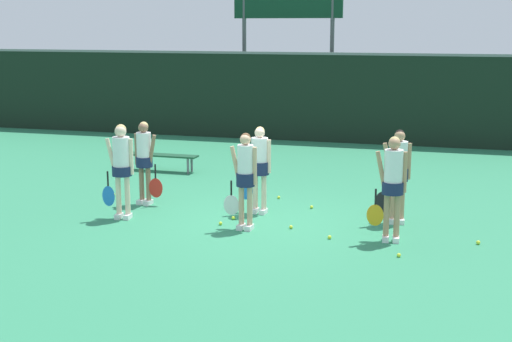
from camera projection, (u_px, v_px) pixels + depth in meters
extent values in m
plane|color=#2D7F56|center=(256.00, 221.00, 13.45)|extent=(140.00, 140.00, 0.00)
cube|color=black|center=(341.00, 99.00, 22.16)|extent=(60.00, 0.06, 2.73)
cube|color=slate|center=(342.00, 54.00, 21.88)|extent=(60.00, 0.08, 0.08)
cylinder|color=#515156|center=(244.00, 57.00, 24.76)|extent=(0.14, 0.14, 5.10)
cylinder|color=#515156|center=(332.00, 58.00, 23.93)|extent=(0.14, 0.14, 5.10)
cube|color=#19472D|center=(159.00, 155.00, 18.02)|extent=(2.04, 0.39, 0.04)
cylinder|color=slate|center=(192.00, 164.00, 17.95)|extent=(0.06, 0.06, 0.39)
cylinder|color=slate|center=(188.00, 166.00, 17.71)|extent=(0.06, 0.06, 0.39)
cylinder|color=slate|center=(132.00, 161.00, 18.42)|extent=(0.06, 0.06, 0.39)
cylinder|color=slate|center=(127.00, 162.00, 18.18)|extent=(0.06, 0.06, 0.39)
cylinder|color=beige|center=(128.00, 197.00, 13.57)|extent=(0.10, 0.10, 0.86)
cylinder|color=beige|center=(119.00, 196.00, 13.60)|extent=(0.10, 0.10, 0.86)
cube|color=white|center=(128.00, 216.00, 13.61)|extent=(0.14, 0.25, 0.09)
cube|color=white|center=(119.00, 216.00, 13.65)|extent=(0.14, 0.25, 0.09)
cylinder|color=#192347|center=(122.00, 171.00, 13.48)|extent=(0.38, 0.38, 0.18)
cylinder|color=white|center=(121.00, 156.00, 13.42)|extent=(0.33, 0.33, 0.71)
sphere|color=beige|center=(120.00, 131.00, 13.33)|extent=(0.22, 0.22, 0.22)
sphere|color=#D8B772|center=(121.00, 130.00, 13.34)|extent=(0.20, 0.20, 0.20)
cylinder|color=beige|center=(111.00, 156.00, 13.46)|extent=(0.22, 0.10, 0.68)
cylinder|color=beige|center=(131.00, 157.00, 13.39)|extent=(0.08, 0.08, 0.68)
cylinder|color=black|center=(108.00, 179.00, 13.54)|extent=(0.03, 0.03, 0.29)
ellipsoid|color=blue|center=(109.00, 196.00, 13.61)|extent=(0.26, 0.03, 0.39)
cylinder|color=tan|center=(250.00, 207.00, 12.83)|extent=(0.10, 0.10, 0.84)
cylinder|color=tan|center=(241.00, 206.00, 12.88)|extent=(0.10, 0.10, 0.84)
cube|color=white|center=(249.00, 227.00, 12.88)|extent=(0.12, 0.24, 0.09)
cube|color=white|center=(241.00, 227.00, 12.92)|extent=(0.12, 0.24, 0.09)
cylinder|color=#192347|center=(245.00, 180.00, 12.75)|extent=(0.33, 0.33, 0.24)
cylinder|color=white|center=(245.00, 165.00, 12.70)|extent=(0.29, 0.29, 0.71)
sphere|color=tan|center=(245.00, 139.00, 12.61)|extent=(0.20, 0.20, 0.20)
sphere|color=#4C331E|center=(246.00, 138.00, 12.62)|extent=(0.18, 0.18, 0.18)
cylinder|color=tan|center=(236.00, 165.00, 12.75)|extent=(0.22, 0.08, 0.68)
cylinder|color=tan|center=(255.00, 166.00, 12.65)|extent=(0.08, 0.08, 0.68)
cylinder|color=black|center=(231.00, 188.00, 12.84)|extent=(0.03, 0.03, 0.27)
ellipsoid|color=silver|center=(231.00, 205.00, 12.91)|extent=(0.30, 0.03, 0.37)
cylinder|color=tan|center=(397.00, 217.00, 12.12)|extent=(0.10, 0.10, 0.86)
cylinder|color=tan|center=(386.00, 216.00, 12.15)|extent=(0.10, 0.10, 0.86)
cube|color=white|center=(396.00, 239.00, 12.17)|extent=(0.13, 0.25, 0.09)
cube|color=white|center=(386.00, 239.00, 12.20)|extent=(0.13, 0.25, 0.09)
cylinder|color=#192347|center=(393.00, 188.00, 12.04)|extent=(0.37, 0.37, 0.21)
cylinder|color=white|center=(393.00, 171.00, 11.98)|extent=(0.32, 0.32, 0.73)
sphere|color=tan|center=(394.00, 144.00, 11.88)|extent=(0.20, 0.20, 0.20)
sphere|color=#D8B772|center=(395.00, 142.00, 11.90)|extent=(0.19, 0.19, 0.19)
cylinder|color=tan|center=(381.00, 171.00, 12.02)|extent=(0.22, 0.09, 0.69)
cylinder|color=tan|center=(405.00, 172.00, 11.94)|extent=(0.08, 0.08, 0.69)
cylinder|color=black|center=(376.00, 197.00, 12.10)|extent=(0.03, 0.03, 0.27)
ellipsoid|color=orange|center=(375.00, 215.00, 12.17)|extent=(0.29, 0.03, 0.38)
cylinder|color=#8C664C|center=(148.00, 185.00, 14.64)|extent=(0.10, 0.10, 0.82)
cylinder|color=#8C664C|center=(142.00, 184.00, 14.70)|extent=(0.10, 0.10, 0.82)
cube|color=white|center=(148.00, 203.00, 14.69)|extent=(0.14, 0.25, 0.09)
cube|color=white|center=(141.00, 202.00, 14.75)|extent=(0.14, 0.25, 0.09)
cylinder|color=#192347|center=(144.00, 162.00, 14.58)|extent=(0.34, 0.34, 0.21)
cylinder|color=white|center=(144.00, 149.00, 14.52)|extent=(0.30, 0.30, 0.68)
sphere|color=#8C664C|center=(143.00, 128.00, 14.43)|extent=(0.20, 0.20, 0.20)
sphere|color=#D8B772|center=(144.00, 126.00, 14.45)|extent=(0.19, 0.19, 0.19)
cylinder|color=#8C664C|center=(152.00, 150.00, 14.45)|extent=(0.22, 0.10, 0.65)
cylinder|color=#8C664C|center=(136.00, 149.00, 14.59)|extent=(0.08, 0.08, 0.65)
cylinder|color=black|center=(155.00, 171.00, 14.49)|extent=(0.03, 0.03, 0.29)
ellipsoid|color=red|center=(156.00, 188.00, 14.56)|extent=(0.30, 0.03, 0.41)
cylinder|color=beige|center=(264.00, 193.00, 13.94)|extent=(0.10, 0.10, 0.82)
cylinder|color=beige|center=(255.00, 192.00, 14.00)|extent=(0.10, 0.10, 0.82)
cube|color=white|center=(263.00, 211.00, 13.99)|extent=(0.12, 0.25, 0.09)
cube|color=white|center=(255.00, 211.00, 14.04)|extent=(0.12, 0.25, 0.09)
cylinder|color=#192347|center=(260.00, 168.00, 13.87)|extent=(0.37, 0.37, 0.25)
cylinder|color=white|center=(260.00, 155.00, 13.82)|extent=(0.32, 0.32, 0.69)
sphere|color=beige|center=(260.00, 133.00, 13.73)|extent=(0.20, 0.20, 0.20)
sphere|color=#D8B772|center=(260.00, 131.00, 13.74)|extent=(0.18, 0.18, 0.18)
cylinder|color=beige|center=(250.00, 155.00, 13.89)|extent=(0.21, 0.09, 0.65)
cylinder|color=beige|center=(269.00, 156.00, 13.76)|extent=(0.08, 0.08, 0.65)
cylinder|color=black|center=(246.00, 176.00, 13.98)|extent=(0.03, 0.03, 0.26)
ellipsoid|color=blue|center=(246.00, 191.00, 14.04)|extent=(0.29, 0.03, 0.36)
cylinder|color=tan|center=(402.00, 201.00, 13.25)|extent=(0.10, 0.10, 0.84)
cylinder|color=tan|center=(392.00, 201.00, 13.28)|extent=(0.10, 0.10, 0.84)
cube|color=white|center=(401.00, 221.00, 13.30)|extent=(0.14, 0.25, 0.09)
cube|color=white|center=(392.00, 221.00, 13.32)|extent=(0.14, 0.25, 0.09)
cylinder|color=#192347|center=(398.00, 175.00, 13.16)|extent=(0.36, 0.36, 0.24)
cylinder|color=white|center=(399.00, 160.00, 13.11)|extent=(0.31, 0.31, 0.71)
sphere|color=tan|center=(400.00, 136.00, 13.02)|extent=(0.20, 0.20, 0.20)
sphere|color=black|center=(400.00, 135.00, 13.03)|extent=(0.18, 0.18, 0.18)
cylinder|color=tan|center=(388.00, 161.00, 13.14)|extent=(0.22, 0.11, 0.67)
cylinder|color=tan|center=(409.00, 161.00, 13.09)|extent=(0.08, 0.08, 0.67)
cylinder|color=black|center=(383.00, 184.00, 13.22)|extent=(0.03, 0.03, 0.29)
ellipsoid|color=black|center=(382.00, 202.00, 13.29)|extent=(0.26, 0.03, 0.40)
sphere|color=#CCE033|center=(279.00, 197.00, 15.19)|extent=(0.06, 0.06, 0.06)
sphere|color=#CCE033|center=(399.00, 255.00, 11.36)|extent=(0.07, 0.07, 0.07)
sphere|color=#CCE033|center=(330.00, 237.00, 12.33)|extent=(0.07, 0.07, 0.07)
sphere|color=#CCE033|center=(221.00, 223.00, 13.19)|extent=(0.07, 0.07, 0.07)
sphere|color=#CCE033|center=(233.00, 218.00, 13.55)|extent=(0.07, 0.07, 0.07)
sphere|color=#CCE033|center=(114.00, 195.00, 15.43)|extent=(0.06, 0.06, 0.06)
sphere|color=#CCE033|center=(291.00, 227.00, 12.95)|extent=(0.07, 0.07, 0.07)
sphere|color=#CCE033|center=(478.00, 242.00, 12.02)|extent=(0.07, 0.07, 0.07)
sphere|color=#CCE033|center=(312.00, 207.00, 14.37)|extent=(0.07, 0.07, 0.07)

